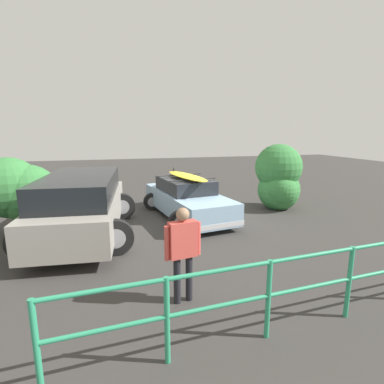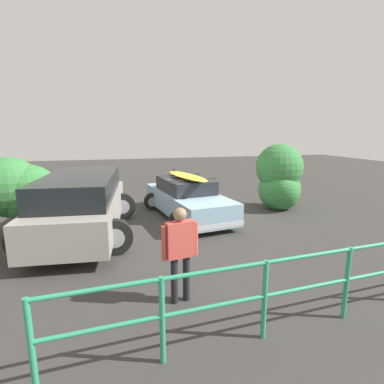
% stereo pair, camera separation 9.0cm
% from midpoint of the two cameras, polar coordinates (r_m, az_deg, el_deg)
% --- Properties ---
extents(ground_plane, '(44.00, 44.00, 0.02)m').
position_cam_midpoint_polar(ground_plane, '(9.80, -0.09, -5.08)').
color(ground_plane, '#383533').
rests_on(ground_plane, ground).
extents(sedan_car, '(2.63, 4.47, 1.54)m').
position_cam_midpoint_polar(sedan_car, '(9.88, -1.26, -1.21)').
color(sedan_car, '#8CADC6').
rests_on(sedan_car, ground).
extents(suv_car, '(2.98, 5.11, 1.67)m').
position_cam_midpoint_polar(suv_car, '(8.53, -20.50, -2.18)').
color(suv_car, '#9E998E').
rests_on(suv_car, ground).
extents(person_bystander, '(0.62, 0.26, 1.61)m').
position_cam_midpoint_polar(person_bystander, '(4.90, -2.28, -10.32)').
color(person_bystander, black).
rests_on(person_bystander, ground).
extents(railing_fence, '(8.48, 0.66, 1.14)m').
position_cam_midpoint_polar(railing_fence, '(5.15, 27.44, -13.35)').
color(railing_fence, '#2D9366').
rests_on(railing_fence, ground).
extents(bush_near_left, '(1.67, 1.77, 2.42)m').
position_cam_midpoint_polar(bush_near_left, '(11.20, 15.99, 2.41)').
color(bush_near_left, '#4C3828').
rests_on(bush_near_left, ground).
extents(bush_near_right, '(2.45, 1.63, 2.13)m').
position_cam_midpoint_polar(bush_near_right, '(9.30, -29.27, -0.18)').
color(bush_near_right, '#4C3828').
rests_on(bush_near_right, ground).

